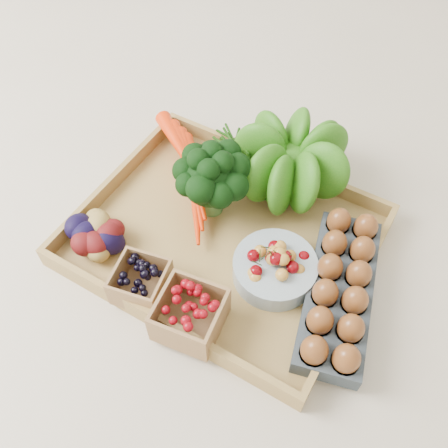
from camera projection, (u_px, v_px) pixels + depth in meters
The scene contains 10 objects.
ground at pixel (224, 242), 1.00m from camera, with size 4.00×4.00×0.00m, color beige.
tray at pixel (224, 240), 0.99m from camera, with size 0.55×0.45×0.01m, color #A88546.
carrots at pixel (195, 178), 1.05m from camera, with size 0.24×0.17×0.06m, color #F12F06, non-canonical shape.
lettuce at pixel (295, 157), 1.00m from camera, with size 0.17×0.17×0.17m, color #12530D.
broccoli at pixel (211, 190), 0.98m from camera, with size 0.15×0.15×0.12m, color black, non-canonical shape.
cherry_bowl at pixel (275, 269), 0.92m from camera, with size 0.16×0.16×0.04m, color #8C9EA5.
egg_carton at pixel (339, 293), 0.89m from camera, with size 0.11×0.32×0.04m, color #374046.
potatoes at pixel (97, 233), 0.94m from camera, with size 0.14×0.14×0.08m, color #460B0C, non-canonical shape.
punnet_blackberry at pixel (141, 282), 0.89m from camera, with size 0.09×0.09×0.06m, color black.
punnet_raspberry at pixel (190, 314), 0.85m from camera, with size 0.11×0.11×0.07m, color maroon.
Camera 1 is at (0.29, -0.49, 0.82)m, focal length 40.00 mm.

